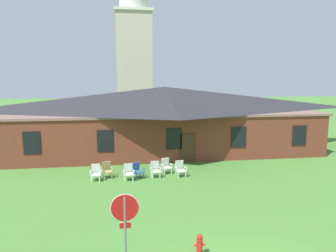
% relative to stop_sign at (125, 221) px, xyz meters
% --- Properties ---
extents(brick_building, '(24.78, 10.40, 5.32)m').
position_rel_stop_sign_xyz_m(brick_building, '(3.48, 17.64, 0.78)').
color(brick_building, brown).
rests_on(brick_building, ground).
extents(dome_tower, '(5.18, 5.18, 21.06)m').
position_rel_stop_sign_xyz_m(dome_tower, '(1.56, 35.68, 7.77)').
color(dome_tower, '#BCB29E').
rests_on(dome_tower, ground).
extents(stop_sign, '(0.81, 0.07, 2.72)m').
position_rel_stop_sign_xyz_m(stop_sign, '(0.00, 0.00, 0.00)').
color(stop_sign, slate).
rests_on(stop_sign, ground).
extents(lawn_chair_by_porch, '(0.64, 0.67, 0.96)m').
position_rel_stop_sign_xyz_m(lawn_chair_by_porch, '(-1.69, 9.54, -1.43)').
color(lawn_chair_by_porch, white).
rests_on(lawn_chair_by_porch, ground).
extents(lawn_chair_near_door, '(0.73, 0.78, 0.96)m').
position_rel_stop_sign_xyz_m(lawn_chair_near_door, '(-1.08, 10.00, -1.43)').
color(lawn_chair_near_door, tan).
rests_on(lawn_chair_near_door, ground).
extents(lawn_chair_left_end, '(0.66, 0.69, 0.96)m').
position_rel_stop_sign_xyz_m(lawn_chair_left_end, '(0.21, 9.35, -1.43)').
color(lawn_chair_left_end, white).
rests_on(lawn_chair_left_end, ground).
extents(lawn_chair_middle, '(0.81, 0.85, 0.96)m').
position_rel_stop_sign_xyz_m(lawn_chair_middle, '(0.74, 9.61, -1.43)').
color(lawn_chair_middle, '#2D5693').
rests_on(lawn_chair_middle, ground).
extents(lawn_chair_right_end, '(0.66, 0.68, 0.96)m').
position_rel_stop_sign_xyz_m(lawn_chair_right_end, '(1.84, 9.69, -1.43)').
color(lawn_chair_right_end, silver).
rests_on(lawn_chair_right_end, ground).
extents(lawn_chair_far_side, '(0.73, 0.77, 0.96)m').
position_rel_stop_sign_xyz_m(lawn_chair_far_side, '(2.59, 10.35, -1.43)').
color(lawn_chair_far_side, silver).
rests_on(lawn_chair_far_side, ground).
extents(lawn_chair_under_eave, '(0.70, 0.74, 0.96)m').
position_rel_stop_sign_xyz_m(lawn_chair_under_eave, '(3.36, 9.59, -1.43)').
color(lawn_chair_under_eave, silver).
rests_on(lawn_chair_under_eave, ground).
extents(fire_hydrant, '(0.36, 0.28, 0.79)m').
position_rel_stop_sign_xyz_m(fire_hydrant, '(2.42, 1.05, -1.55)').
color(fire_hydrant, red).
rests_on(fire_hydrant, ground).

